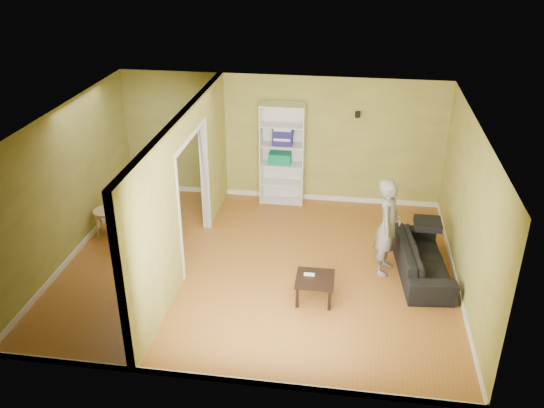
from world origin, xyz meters
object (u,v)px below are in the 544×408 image
(coffee_table, at_px, (315,281))
(bookshelf, at_px, (283,154))
(chair_left, at_px, (106,210))
(chair_far, at_px, (156,200))
(sofa, at_px, (423,254))
(person, at_px, (389,219))
(dining_table, at_px, (144,207))
(chair_near, at_px, (132,233))

(coffee_table, bearing_deg, bookshelf, 105.64)
(chair_left, height_order, chair_far, chair_left)
(bookshelf, bearing_deg, sofa, -42.37)
(person, relative_size, bookshelf, 0.94)
(dining_table, distance_m, chair_near, 0.64)
(sofa, bearing_deg, dining_table, 79.05)
(person, height_order, dining_table, person)
(bookshelf, relative_size, chair_far, 2.09)
(coffee_table, distance_m, dining_table, 3.53)
(coffee_table, distance_m, chair_far, 3.78)
(chair_left, bearing_deg, chair_far, 111.44)
(chair_left, bearing_deg, coffee_table, 56.33)
(person, xyz_separation_m, chair_near, (-4.29, -0.16, -0.52))
(coffee_table, height_order, chair_near, chair_near)
(dining_table, relative_size, chair_near, 1.26)
(sofa, distance_m, chair_left, 5.68)
(sofa, bearing_deg, chair_near, 86.25)
(sofa, relative_size, chair_near, 2.13)
(chair_left, distance_m, chair_far, 0.95)
(dining_table, xyz_separation_m, chair_far, (0.02, 0.59, -0.14))
(person, relative_size, chair_left, 1.93)
(coffee_table, distance_m, chair_near, 3.32)
(sofa, relative_size, coffee_table, 3.32)
(sofa, distance_m, person, 0.86)
(person, height_order, chair_far, person)
(sofa, distance_m, bookshelf, 3.64)
(sofa, height_order, chair_left, chair_left)
(person, distance_m, chair_far, 4.42)
(chair_near, distance_m, chair_far, 1.21)
(sofa, relative_size, chair_left, 1.91)
(bookshelf, bearing_deg, chair_left, -147.75)
(sofa, relative_size, bookshelf, 0.93)
(person, relative_size, coffee_table, 3.35)
(coffee_table, bearing_deg, dining_table, 155.77)
(sofa, distance_m, chair_far, 4.99)
(dining_table, distance_m, chair_left, 0.78)
(coffee_table, bearing_deg, chair_far, 147.51)
(chair_far, bearing_deg, bookshelf, -163.56)
(sofa, distance_m, coffee_table, 1.96)
(bookshelf, bearing_deg, chair_near, -131.31)
(coffee_table, relative_size, chair_left, 0.58)
(chair_near, bearing_deg, person, 13.25)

